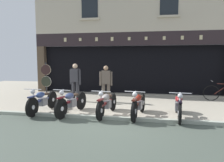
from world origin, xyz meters
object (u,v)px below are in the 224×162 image
object	(u,v)px
motorcycle_left	(43,100)
tyre_sign_pole	(46,76)
advert_board_near	(173,60)
motorcycle_right	(178,105)
motorcycle_center_right	(139,104)
shopkeeper_center	(106,82)
motorcycle_center_left	(72,102)
leaning_bicycle	(224,93)
salesman_left	(75,80)
motorcycle_center	(107,103)

from	to	relation	value
motorcycle_left	tyre_sign_pole	world-z (taller)	tyre_sign_pole
advert_board_near	motorcycle_right	bearing A→B (deg)	-93.52
motorcycle_center_right	shopkeeper_center	xyz separation A→B (m)	(-1.54, 2.17, 0.45)
advert_board_near	motorcycle_left	bearing A→B (deg)	-135.26
shopkeeper_center	motorcycle_left	bearing A→B (deg)	40.55
advert_board_near	motorcycle_center_left	bearing A→B (deg)	-127.89
motorcycle_left	tyre_sign_pole	bearing A→B (deg)	-62.29
shopkeeper_center	advert_board_near	world-z (taller)	advert_board_near
motorcycle_center_left	advert_board_near	world-z (taller)	advert_board_near
motorcycle_right	advert_board_near	size ratio (longest dim) A/B	2.26
shopkeeper_center	leaning_bicycle	world-z (taller)	shopkeeper_center
salesman_left	tyre_sign_pole	size ratio (longest dim) A/B	0.98
motorcycle_left	motorcycle_center	xyz separation A→B (m)	(2.31, 0.04, -0.01)
motorcycle_right	advert_board_near	xyz separation A→B (m)	(0.29, 4.75, 1.39)
motorcycle_center	advert_board_near	distance (m)	5.65
advert_board_near	leaning_bicycle	world-z (taller)	advert_board_near
motorcycle_left	leaning_bicycle	bearing A→B (deg)	-152.67
motorcycle_center_left	shopkeeper_center	xyz separation A→B (m)	(0.72, 2.23, 0.45)
motorcycle_center	tyre_sign_pole	size ratio (longest dim) A/B	1.16
motorcycle_center_right	motorcycle_center_left	bearing A→B (deg)	9.96
motorcycle_center_left	leaning_bicycle	distance (m)	6.75
motorcycle_center	leaning_bicycle	xyz separation A→B (m)	(4.66, 3.26, -0.04)
motorcycle_center_left	salesman_left	size ratio (longest dim) A/B	1.19
motorcycle_center	advert_board_near	world-z (taller)	advert_board_near
motorcycle_center_left	salesman_left	world-z (taller)	salesman_left
motorcycle_left	motorcycle_center_right	distance (m)	3.36
advert_board_near	leaning_bicycle	bearing A→B (deg)	-37.30
motorcycle_right	shopkeeper_center	size ratio (longest dim) A/B	1.27
salesman_left	leaning_bicycle	bearing A→B (deg)	-155.90
motorcycle_center_left	advert_board_near	bearing A→B (deg)	-118.79
tyre_sign_pole	advert_board_near	world-z (taller)	advert_board_near
motorcycle_left	advert_board_near	size ratio (longest dim) A/B	2.18
motorcycle_left	shopkeeper_center	size ratio (longest dim) A/B	1.23
motorcycle_left	motorcycle_center	size ratio (longest dim) A/B	0.99
motorcycle_left	advert_board_near	xyz separation A→B (m)	(4.91, 4.86, 1.38)
motorcycle_right	shopkeeper_center	distance (m)	3.51
shopkeeper_center	tyre_sign_pole	size ratio (longest dim) A/B	0.93
motorcycle_left	motorcycle_center	distance (m)	2.31
salesman_left	tyre_sign_pole	world-z (taller)	tyre_sign_pole
motorcycle_center_right	leaning_bicycle	xyz separation A→B (m)	(3.61, 3.26, -0.06)
motorcycle_right	tyre_sign_pole	world-z (taller)	tyre_sign_pole
motorcycle_right	salesman_left	world-z (taller)	salesman_left
motorcycle_right	shopkeeper_center	bearing A→B (deg)	-32.77
motorcycle_center	leaning_bicycle	size ratio (longest dim) A/B	1.17
shopkeeper_center	leaning_bicycle	distance (m)	5.29
motorcycle_center_left	salesman_left	xyz separation A→B (m)	(-0.65, 2.15, 0.50)
motorcycle_center_right	motorcycle_right	xyz separation A→B (m)	(1.25, 0.09, -0.01)
motorcycle_center	shopkeeper_center	world-z (taller)	shopkeeper_center
shopkeeper_center	tyre_sign_pole	xyz separation A→B (m)	(-3.43, 1.16, 0.12)
tyre_sign_pole	motorcycle_center_left	bearing A→B (deg)	-51.38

